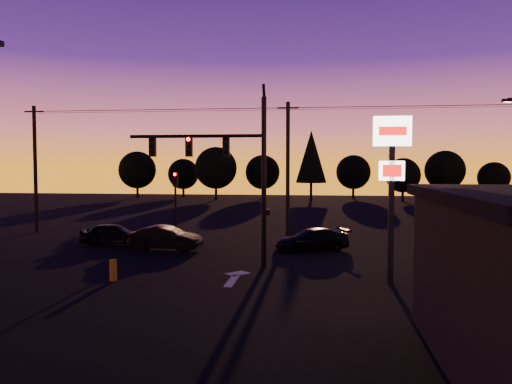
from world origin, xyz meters
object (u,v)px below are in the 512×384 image
at_px(traffic_signal_mast, 230,163).
at_px(bollard, 113,270).
at_px(secondary_signal, 175,196).
at_px(car_mid, 165,238).
at_px(car_left, 114,234).
at_px(suv_parked, 507,287).
at_px(car_right, 312,240).
at_px(pylon_sign, 392,163).

distance_m(traffic_signal_mast, bollard, 7.20).
relative_size(secondary_signal, car_mid, 1.06).
xyz_separation_m(car_left, car_mid, (3.62, -1.25, 0.02)).
height_order(car_left, suv_parked, car_left).
distance_m(car_mid, car_right, 8.32).
bearing_deg(suv_parked, bollard, 162.28).
bearing_deg(car_mid, car_left, 76.74).
distance_m(bollard, car_right, 11.71).
distance_m(secondary_signal, bollard, 11.35).
bearing_deg(pylon_sign, secondary_signal, 140.23).
bearing_deg(car_mid, pylon_sign, -113.62).
bearing_deg(traffic_signal_mast, car_left, 146.89).
xyz_separation_m(secondary_signal, suv_parked, (15.50, -12.93, -2.20)).
bearing_deg(secondary_signal, car_right, -16.96).
distance_m(traffic_signal_mast, car_mid, 7.39).
height_order(traffic_signal_mast, secondary_signal, traffic_signal_mast).
relative_size(traffic_signal_mast, pylon_sign, 1.26).
bearing_deg(traffic_signal_mast, secondary_signal, 123.19).
height_order(traffic_signal_mast, bollard, traffic_signal_mast).
xyz_separation_m(traffic_signal_mast, secondary_signal, (-4.90, 7.49, -2.07)).
distance_m(pylon_sign, car_mid, 13.96).
bearing_deg(car_right, pylon_sign, 2.54).
bearing_deg(secondary_signal, pylon_sign, -39.77).
bearing_deg(car_mid, bollard, -173.10).
bearing_deg(bollard, traffic_signal_mast, 39.57).
bearing_deg(suv_parked, pylon_sign, 129.23).
bearing_deg(secondary_signal, car_left, -145.41).
relative_size(traffic_signal_mast, bollard, 9.67).
xyz_separation_m(pylon_sign, car_left, (-15.20, 7.78, -4.25)).
xyz_separation_m(secondary_signal, bollard, (0.56, -11.08, -2.42)).
xyz_separation_m(traffic_signal_mast, pylon_sign, (7.10, -2.49, -0.02)).
relative_size(pylon_sign, suv_parked, 1.43).
height_order(pylon_sign, car_left, pylon_sign).
xyz_separation_m(pylon_sign, car_right, (-3.31, 7.34, -4.30)).
height_order(pylon_sign, suv_parked, pylon_sign).
height_order(car_mid, suv_parked, car_mid).
relative_size(car_mid, suv_parked, 0.87).
bearing_deg(suv_parked, car_left, 139.53).
bearing_deg(secondary_signal, traffic_signal_mast, -56.81).
relative_size(traffic_signal_mast, car_left, 2.21).
xyz_separation_m(secondary_signal, car_left, (-3.20, -2.21, -2.20)).
xyz_separation_m(car_mid, car_right, (8.28, 0.81, -0.06)).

